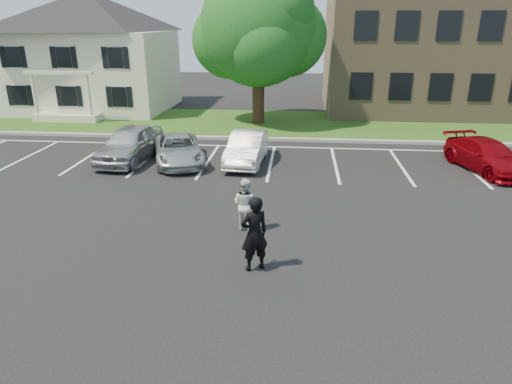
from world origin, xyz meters
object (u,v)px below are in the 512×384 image
office_building (494,48)px  man_black_suit (254,234)px  tree (260,30)px  car_silver_west (130,143)px  man_white_shirt (245,205)px  car_red_compact (487,156)px  car_white_sedan (247,148)px  house (92,53)px  car_silver_minivan (178,149)px

office_building → man_black_suit: 27.17m
tree → car_silver_west: bearing=-121.2°
man_white_shirt → tree: bearing=-57.1°
office_building → car_red_compact: size_ratio=5.15×
tree → car_white_sedan: tree is taller
house → car_silver_minivan: 15.56m
tree → car_silver_west: tree is taller
tree → man_black_suit: tree is taller
car_silver_west → car_white_sedan: bearing=5.7°
tree → car_red_compact: 14.00m
car_silver_minivan → car_red_compact: size_ratio=0.99×
tree → car_silver_west: (-5.05, -8.35, -4.58)m
house → man_white_shirt: size_ratio=6.41×
car_silver_west → car_red_compact: 15.20m
tree → car_white_sedan: 9.50m
man_white_shirt → car_white_sedan: man_white_shirt is taller
car_silver_minivan → car_silver_west: bearing=157.2°
man_black_suit → car_white_sedan: (-1.21, 9.08, -0.31)m
car_white_sedan → car_red_compact: car_white_sedan is taller
tree → car_silver_minivan: tree is taller
man_black_suit → car_white_sedan: bearing=-111.5°
tree → car_red_compact: tree is taller
car_silver_west → car_silver_minivan: (2.20, -0.15, -0.17)m
office_building → man_white_shirt: 25.55m
office_building → tree: size_ratio=2.55×
car_silver_minivan → office_building: bearing=19.5°
office_building → car_white_sedan: size_ratio=5.52×
office_building → car_white_sedan: 20.91m
car_silver_minivan → car_white_sedan: (3.00, 0.23, 0.07)m
office_building → man_black_suit: size_ratio=11.48×
tree → car_silver_minivan: bearing=-108.5°
house → car_silver_minivan: house is taller
office_building → tree: (-15.20, -5.83, 1.19)m
man_black_suit → car_red_compact: bearing=-163.7°
house → office_building: (27.00, 2.02, 0.33)m
man_white_shirt → house: bearing=-26.5°
man_black_suit → car_white_sedan: man_black_suit is taller
house → car_silver_west: 14.24m
man_black_suit → car_red_compact: man_black_suit is taller
man_white_shirt → car_silver_minivan: 7.54m
tree → car_silver_minivan: 10.15m
man_black_suit → car_silver_west: size_ratio=0.43×
car_silver_minivan → house: bearing=107.1°
house → man_black_suit: 25.07m
office_building → house: bearing=-175.7°
office_building → man_black_suit: (-13.84, -23.17, -3.18)m
car_silver_west → car_red_compact: bearing=4.5°
office_building → tree: bearing=-159.0°
car_silver_west → office_building: bearing=39.7°
house → office_building: office_building is taller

